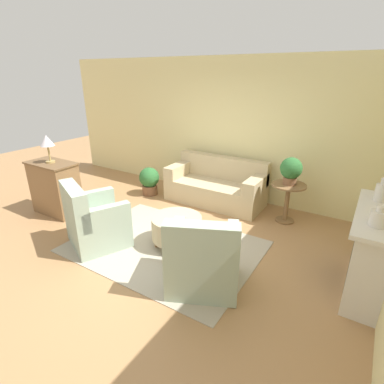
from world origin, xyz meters
TOP-DOWN VIEW (x-y plane):
  - ground_plane at (0.00, 0.00)m, footprint 16.00×16.00m
  - wall_back at (0.00, 2.49)m, footprint 8.86×0.12m
  - rug at (0.00, 0.00)m, footprint 2.76×2.02m
  - couch at (-0.15, 1.96)m, footprint 1.96×0.85m
  - armchair_left at (-0.96, -0.49)m, footprint 1.08×1.06m
  - armchair_right at (0.96, -0.49)m, footprint 1.08×1.06m
  - ottoman_table at (0.13, 0.15)m, footprint 0.76×0.76m
  - side_table at (1.32, 1.83)m, footprint 0.59×0.59m
  - fireplace at (2.63, 0.58)m, footprint 0.44×1.48m
  - dresser at (-2.46, -0.07)m, footprint 0.94×0.52m
  - vase_mantel_near at (2.62, 0.96)m, footprint 0.15×0.15m
  - vase_mantel_far at (2.62, 0.20)m, footprint 0.17×0.17m
  - potted_plant_on_side_table at (1.32, 1.83)m, footprint 0.37×0.37m
  - potted_plant_floor at (-1.56, 1.55)m, footprint 0.43×0.43m
  - table_lamp at (-2.46, -0.07)m, footprint 0.25×0.25m

SIDE VIEW (x-z plane):
  - ground_plane at x=0.00m, z-range 0.00..0.00m
  - rug at x=0.00m, z-range 0.00..0.01m
  - ottoman_table at x=0.13m, z-range 0.07..0.53m
  - potted_plant_floor at x=-1.56m, z-range 0.03..0.63m
  - couch at x=-0.15m, z-range -0.12..0.78m
  - armchair_left at x=-0.96m, z-range -0.11..0.88m
  - armchair_right at x=0.96m, z-range -0.11..0.88m
  - side_table at x=1.32m, z-range 0.13..0.84m
  - dresser at x=-2.46m, z-range 0.02..1.00m
  - fireplace at x=2.63m, z-range 0.03..1.04m
  - potted_plant_on_side_table at x=1.32m, z-range 0.73..1.20m
  - vase_mantel_far at x=2.62m, z-range 0.99..1.22m
  - vase_mantel_near at x=2.62m, z-range 0.98..1.28m
  - table_lamp at x=-2.46m, z-range 1.11..1.60m
  - wall_back at x=0.00m, z-range 0.00..2.80m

